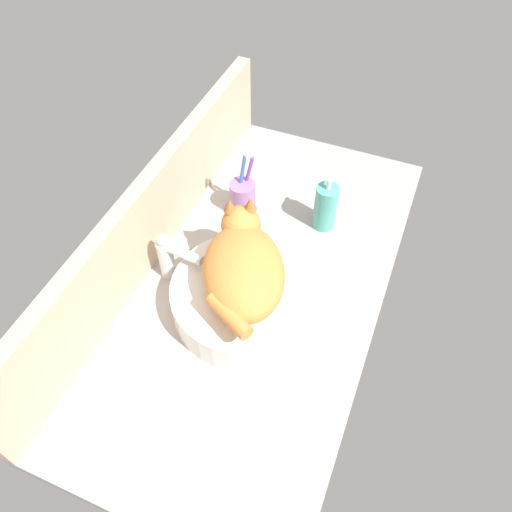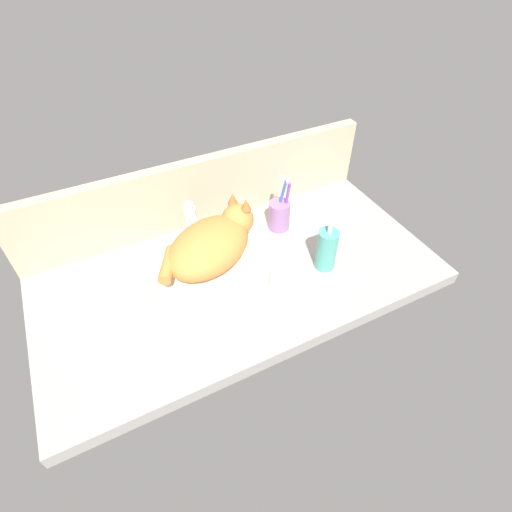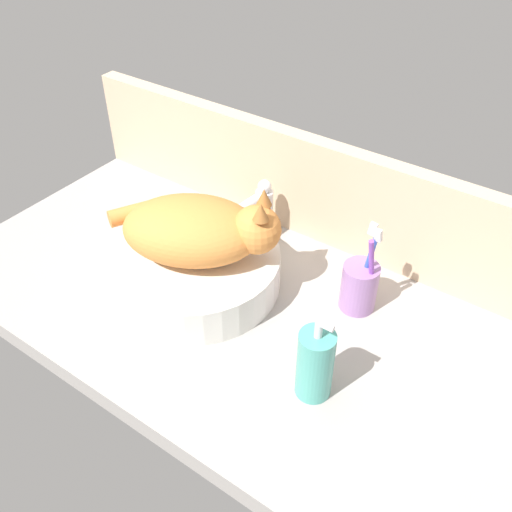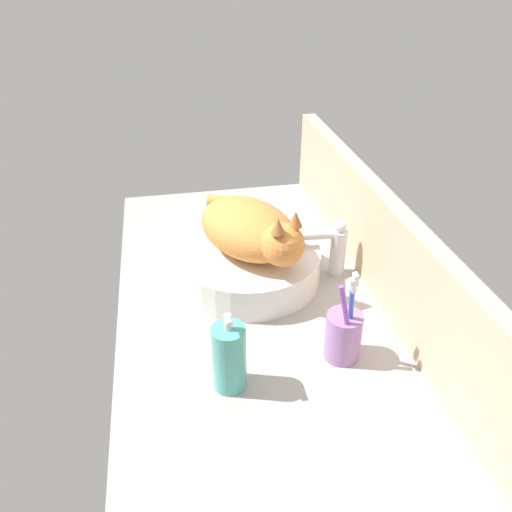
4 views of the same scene
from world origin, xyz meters
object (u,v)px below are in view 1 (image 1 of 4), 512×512
Objects in this scene: toothbrush_cup at (243,196)px; sink_basin at (246,298)px; faucet at (170,256)px; cat at (244,266)px; soap_dispenser at (325,207)px.

sink_basin is at bearing -155.52° from toothbrush_cup.
sink_basin is 1.72× the size of toothbrush_cup.
toothbrush_cup reaches higher than faucet.
soap_dispenser is (30.00, -9.11, -6.82)cm from cat.
faucet is 40.53cm from soap_dispenser.
faucet is 0.73× the size of toothbrush_cup.
toothbrush_cup is at bearing -14.28° from faucet.
cat is 1.61× the size of toothbrush_cup.
faucet is at bearing 88.23° from cat.
sink_basin is 9.58cm from cat.
toothbrush_cup reaches higher than soap_dispenser.
soap_dispenser is at bearing -81.59° from toothbrush_cup.
cat is (1.18, 0.70, 9.48)cm from sink_basin.
toothbrush_cup is at bearing 98.41° from soap_dispenser.
toothbrush_cup is at bearing 24.48° from sink_basin.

